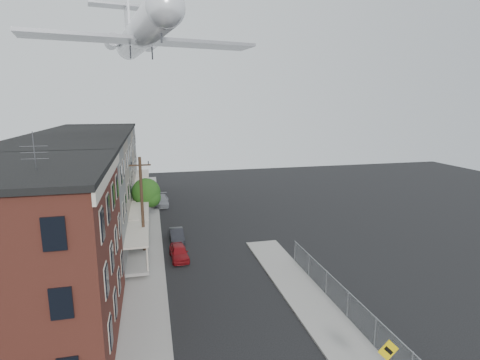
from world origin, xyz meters
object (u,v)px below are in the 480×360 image
(car_mid, at_px, (177,235))
(car_far, at_px, (161,201))
(street_tree, at_px, (147,194))
(airplane, at_px, (141,34))
(utility_pole, at_px, (142,206))
(car_near, at_px, (179,252))
(warning_sign, at_px, (387,357))

(car_mid, height_order, car_far, car_far)
(street_tree, xyz_separation_m, airplane, (0.19, 1.65, 17.33))
(utility_pole, relative_size, car_mid, 2.45)
(car_far, distance_m, airplane, 20.93)
(utility_pole, height_order, street_tree, utility_pole)
(car_near, bearing_deg, airplane, 97.68)
(car_near, relative_size, airplane, 0.14)
(utility_pole, height_order, car_near, utility_pole)
(car_mid, height_order, airplane, airplane)
(car_mid, bearing_deg, car_near, -92.42)
(airplane, bearing_deg, warning_sign, -70.75)
(street_tree, distance_m, car_mid, 7.63)
(utility_pole, bearing_deg, car_near, -20.64)
(airplane, bearing_deg, car_far, 75.22)
(warning_sign, xyz_separation_m, car_mid, (-8.14, 22.42, -1.28))
(car_far, bearing_deg, car_mid, -84.60)
(car_mid, xyz_separation_m, car_far, (-1.06, 13.81, 0.07))
(car_near, bearing_deg, car_mid, 85.33)
(utility_pole, height_order, car_mid, utility_pole)
(car_near, height_order, car_far, car_far)
(warning_sign, bearing_deg, car_far, 104.25)
(warning_sign, height_order, car_far, warning_sign)
(car_near, bearing_deg, utility_pole, 156.19)
(warning_sign, distance_m, car_mid, 23.88)
(utility_pole, distance_m, car_far, 17.78)
(car_far, relative_size, airplane, 0.17)
(car_near, height_order, car_mid, car_near)
(street_tree, bearing_deg, warning_sign, -69.42)
(street_tree, relative_size, car_near, 1.41)
(utility_pole, bearing_deg, street_tree, 88.11)
(car_far, bearing_deg, street_tree, -101.93)
(warning_sign, bearing_deg, street_tree, 110.58)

